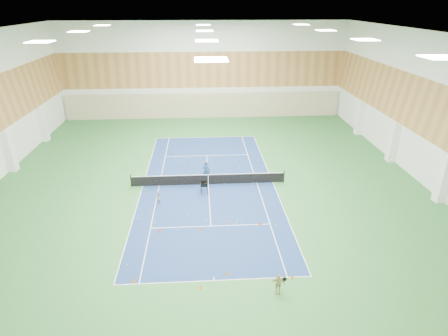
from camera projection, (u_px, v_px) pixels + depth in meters
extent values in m
plane|color=#2F6D32|center=(208.00, 184.00, 31.53)|extent=(40.00, 40.00, 0.00)
cube|color=navy|center=(208.00, 184.00, 31.53)|extent=(10.97, 23.77, 0.01)
cube|color=#C6B793|center=(204.00, 106.00, 48.85)|extent=(35.40, 0.16, 3.20)
imported|color=#1F468F|center=(206.00, 171.00, 31.90)|extent=(0.71, 0.53, 1.77)
imported|color=#97979F|center=(159.00, 198.00, 28.35)|extent=(0.61, 0.57, 1.00)
imported|color=tan|center=(278.00, 284.00, 19.62)|extent=(0.76, 0.44, 1.22)
cone|color=#F23E0C|center=(160.00, 231.00, 24.99)|extent=(0.23, 0.23, 0.25)
cone|color=#E83F0C|center=(200.00, 229.00, 25.20)|extent=(0.22, 0.22, 0.25)
cone|color=orange|center=(227.00, 221.00, 26.09)|extent=(0.18, 0.18, 0.20)
cone|color=#D7430B|center=(260.00, 223.00, 25.84)|extent=(0.22, 0.22, 0.25)
cone|color=orange|center=(133.00, 280.00, 20.60)|extent=(0.22, 0.22, 0.24)
cone|color=orange|center=(201.00, 287.00, 20.12)|extent=(0.19, 0.19, 0.21)
cone|color=orange|center=(228.00, 273.00, 21.16)|extent=(0.21, 0.21, 0.24)
cone|color=#D6670B|center=(292.00, 276.00, 20.86)|extent=(0.21, 0.21, 0.23)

